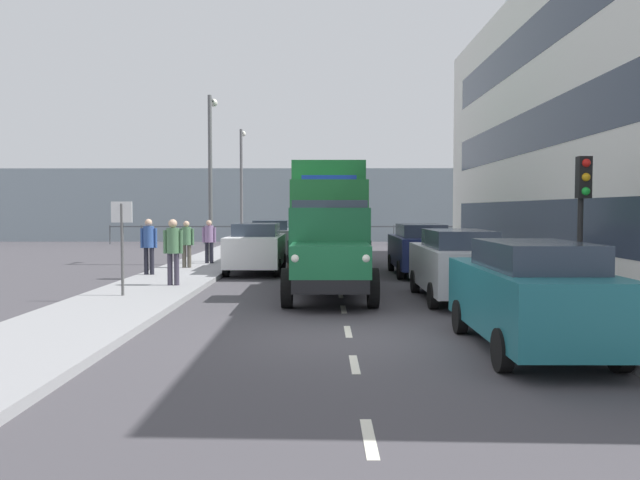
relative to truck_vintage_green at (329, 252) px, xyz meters
The scene contains 21 objects.
ground_plane 5.78m from the truck_vintage_green, 93.02° to the right, with size 80.00×80.00×0.00m, color #423F44.
sidewalk_left 7.86m from the truck_vintage_green, 133.43° to the right, with size 2.63×39.39×0.15m, color gray.
sidewalk_right 7.47m from the truck_vintage_green, 49.94° to the right, with size 2.63×39.39×0.15m, color gray.
road_centreline_markings 4.98m from the truck_vintage_green, 93.53° to the right, with size 0.12×34.82×0.01m.
sea_horizon 28.38m from the truck_vintage_green, 90.60° to the right, with size 80.00×0.80×5.00m, color #84939E.
seawall_railing 24.75m from the truck_vintage_green, 90.69° to the right, with size 28.08×0.08×1.20m.
truck_vintage_green is the anchor object (origin of this frame).
lorry_cargo_green 7.81m from the truck_vintage_green, 90.19° to the right, with size 2.58×8.20×3.87m.
car_teal_kerbside_near 6.43m from the truck_vintage_green, 118.71° to the left, with size 1.77×4.35×1.72m.
car_silver_kerbside_1 3.10m from the truck_vintage_green, behind, with size 1.78×4.51×1.72m.
car_navy_kerbside_2 6.64m from the truck_vintage_green, 117.68° to the right, with size 1.78×4.44×1.72m.
car_white_oppositeside_0 7.01m from the truck_vintage_green, 69.21° to the right, with size 1.88×4.22×1.72m.
car_grey_oppositeside_1 13.35m from the truck_vintage_green, 79.26° to the right, with size 1.94×4.18×1.72m.
pedestrian_by_lamp 4.56m from the truck_vintage_green, 21.93° to the right, with size 0.53×0.34×1.80m.
pedestrian_near_railing 7.26m from the truck_vintage_green, 38.65° to the right, with size 0.53×0.34×1.76m.
pedestrian_in_dark_coat 8.54m from the truck_vintage_green, 54.22° to the right, with size 0.53×0.34×1.66m.
pedestrian_couple_a 9.89m from the truck_vintage_green, 62.75° to the right, with size 0.53×0.34×1.65m.
traffic_light_near 5.86m from the truck_vintage_green, 162.40° to the left, with size 0.28×0.41×3.20m.
lamp_post_promenade 11.25m from the truck_vintage_green, 64.85° to the right, with size 0.32×1.14×6.55m.
lamp_post_far 21.53m from the truck_vintage_green, 76.98° to the right, with size 0.32×1.14×6.59m.
street_sign 5.00m from the truck_vintage_green, ahead, with size 0.50×0.07×2.25m.
Camera 1 is at (0.44, 10.94, 2.22)m, focal length 35.82 mm.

